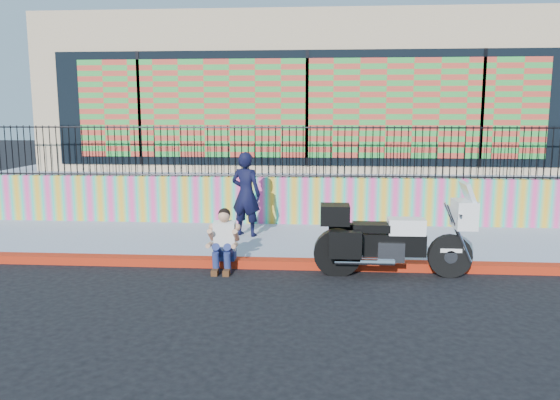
{
  "coord_description": "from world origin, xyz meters",
  "views": [
    {
      "loc": [
        0.35,
        -9.43,
        2.73
      ],
      "look_at": [
        -0.44,
        1.2,
        1.04
      ],
      "focal_mm": 35.0,
      "sensor_mm": 36.0,
      "label": 1
    }
  ],
  "objects": [
    {
      "name": "seated_man",
      "position": [
        -1.33,
        -0.25,
        0.45
      ],
      "size": [
        0.54,
        0.71,
        1.06
      ],
      "color": "navy",
      "rests_on": "ground"
    },
    {
      "name": "red_curb",
      "position": [
        0.0,
        0.0,
        0.07
      ],
      "size": [
        16.0,
        0.3,
        0.15
      ],
      "primitive_type": "cube",
      "color": "#A7220B",
      "rests_on": "ground"
    },
    {
      "name": "ground",
      "position": [
        0.0,
        0.0,
        0.0
      ],
      "size": [
        90.0,
        90.0,
        0.0
      ],
      "primitive_type": "plane",
      "color": "black",
      "rests_on": "ground"
    },
    {
      "name": "metal_fence",
      "position": [
        0.0,
        3.25,
        1.85
      ],
      "size": [
        15.8,
        0.04,
        1.2
      ],
      "primitive_type": null,
      "color": "black",
      "rests_on": "mural_wall"
    },
    {
      "name": "mural_wall",
      "position": [
        0.0,
        3.25,
        0.7
      ],
      "size": [
        16.0,
        0.2,
        1.1
      ],
      "primitive_type": "cube",
      "color": "#EF3F8F",
      "rests_on": "sidewalk"
    },
    {
      "name": "elevated_platform",
      "position": [
        0.0,
        8.35,
        0.62
      ],
      "size": [
        16.0,
        10.0,
        1.25
      ],
      "primitive_type": "cube",
      "color": "gray",
      "rests_on": "ground"
    },
    {
      "name": "storefront_building",
      "position": [
        0.0,
        8.13,
        3.25
      ],
      "size": [
        14.0,
        8.06,
        4.0
      ],
      "color": "tan",
      "rests_on": "elevated_platform"
    },
    {
      "name": "police_motorcycle",
      "position": [
        1.55,
        -0.35,
        0.68
      ],
      "size": [
        2.61,
        0.86,
        1.62
      ],
      "color": "black",
      "rests_on": "ground"
    },
    {
      "name": "sidewalk",
      "position": [
        0.0,
        1.65,
        0.07
      ],
      "size": [
        16.0,
        3.0,
        0.15
      ],
      "primitive_type": "cube",
      "color": "gray",
      "rests_on": "ground"
    },
    {
      "name": "police_officer",
      "position": [
        -1.22,
        1.89,
        1.04
      ],
      "size": [
        0.75,
        0.61,
        1.79
      ],
      "primitive_type": "imported",
      "rotation": [
        0.0,
        0.0,
        2.82
      ],
      "color": "black",
      "rests_on": "sidewalk"
    }
  ]
}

